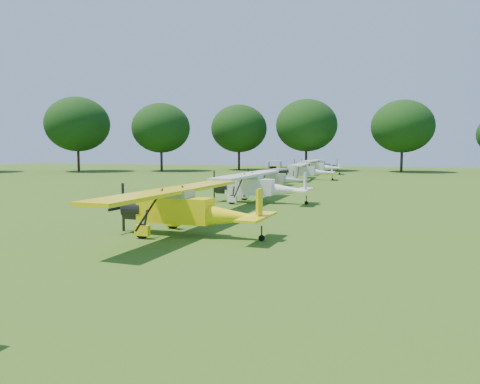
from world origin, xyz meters
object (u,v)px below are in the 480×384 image
object	(u,v)px
aircraft_5	(305,170)
golf_cart	(275,170)
aircraft_6	(316,165)
aircraft_7	(319,163)
aircraft_4	(275,177)
aircraft_3	(257,184)
aircraft_2	(186,206)

from	to	relation	value
aircraft_5	golf_cart	size ratio (longest dim) A/B	4.08
aircraft_6	aircraft_7	bearing A→B (deg)	96.87
aircraft_4	golf_cart	bearing A→B (deg)	106.58
aircraft_7	aircraft_6	bearing A→B (deg)	-92.98
aircraft_3	aircraft_4	world-z (taller)	aircraft_3
aircraft_4	aircraft_2	bearing A→B (deg)	-82.50
aircraft_3	aircraft_5	world-z (taller)	aircraft_3
aircraft_3	aircraft_5	size ratio (longest dim) A/B	1.06
aircraft_3	golf_cart	distance (m)	39.56
aircraft_3	aircraft_5	distance (m)	26.65
aircraft_6	golf_cart	distance (m)	6.50
aircraft_2	golf_cart	size ratio (longest dim) A/B	4.33
aircraft_3	aircraft_7	xyz separation A→B (m)	(-1.40, 52.99, -0.11)
aircraft_2	golf_cart	xyz separation A→B (m)	(-6.70, 52.59, -0.68)
aircraft_3	aircraft_4	xyz separation A→B (m)	(-1.31, 12.97, -0.20)
aircraft_6	golf_cart	world-z (taller)	aircraft_6
aircraft_2	aircraft_7	bearing A→B (deg)	95.96
aircraft_5	aircraft_4	bearing A→B (deg)	-96.85
aircraft_7	aircraft_2	bearing A→B (deg)	-96.16
aircraft_2	aircraft_6	size ratio (longest dim) A/B	1.00
aircraft_2	aircraft_5	distance (m)	40.26
aircraft_6	aircraft_5	bearing A→B (deg)	-86.37
aircraft_5	golf_cart	xyz separation A→B (m)	(-6.57, 12.33, -0.61)
aircraft_7	golf_cart	size ratio (longest dim) A/B	4.00
aircraft_2	aircraft_4	world-z (taller)	aircraft_2
golf_cart	aircraft_4	bearing A→B (deg)	-98.58
aircraft_4	aircraft_7	size ratio (longest dim) A/B	0.92
aircraft_2	aircraft_4	xyz separation A→B (m)	(-1.27, 26.59, -0.20)
aircraft_5	aircraft_7	distance (m)	26.37
aircraft_3	aircraft_2	bearing A→B (deg)	-86.99
aircraft_7	aircraft_4	bearing A→B (deg)	-97.20
aircraft_2	golf_cart	distance (m)	53.02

